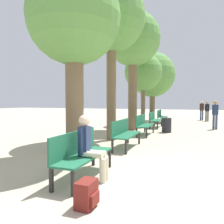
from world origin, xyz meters
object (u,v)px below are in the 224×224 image
Objects in this scene: tree_row_3 at (143,72)px; pedestrian_far at (202,109)px; trash_bin at (167,125)px; tree_row_4 at (152,75)px; bench_row_2 at (143,123)px; bench_row_3 at (154,119)px; tree_row_2 at (133,41)px; bench_row_0 at (80,151)px; tree_row_0 at (74,22)px; backpack at (87,194)px; pedestrian_near at (215,113)px; person_seated at (90,145)px; bench_row_4 at (161,115)px; tree_row_1 at (111,20)px; pedestrian_mid at (207,110)px; bench_row_1 at (124,132)px.

pedestrian_far is at bearing 53.76° from tree_row_3.
tree_row_4 is at bearing 106.14° from trash_bin.
bench_row_2 is 2.42× the size of trash_bin.
bench_row_3 is 4.69m from tree_row_2.
tree_row_0 reaches higher than bench_row_0.
tree_row_4 is 15.53m from backpack.
person_seated is at bearing -107.90° from pedestrian_near.
pedestrian_far is (3.83, 14.21, -2.86)m from tree_row_0.
pedestrian_near is (3.36, -2.69, 0.38)m from bench_row_4.
tree_row_0 is at bearing -105.07° from pedestrian_far.
tree_row_0 reaches higher than person_seated.
bench_row_3 is 6.53m from tree_row_1.
tree_row_4 is 3.48× the size of pedestrian_mid.
tree_row_2 reaches higher than trash_bin.
bench_row_4 is at bearing 84.95° from tree_row_0.
bench_row_1 and bench_row_3 have the same top height.
tree_row_4 is (0.00, 3.50, 0.23)m from tree_row_3.
bench_row_1 is 1.00× the size of bench_row_3.
bench_row_0 is 14.31m from tree_row_4.
backpack is at bearing -86.05° from bench_row_3.
pedestrian_mid is at bearing 72.56° from tree_row_0.
bench_row_3 is 0.32× the size of tree_row_4.
tree_row_2 is 3.99× the size of pedestrian_near.
bench_row_3 is 9.26m from person_seated.
backpack is at bearing -91.49° from trash_bin.
tree_row_0 is at bearing -107.58° from trash_bin.
bench_row_3 is at bearing 56.77° from tree_row_2.
bench_row_0 and bench_row_1 have the same top height.
bench_row_2 is at bearing 90.00° from bench_row_1.
bench_row_4 is 1.10× the size of pedestrian_far.
pedestrian_far is at bearing 74.93° from tree_row_0.
pedestrian_near is (4.32, 5.19, -3.93)m from tree_row_1.
person_seated is at bearing 113.69° from backpack.
tree_row_4 is (-0.96, 7.79, 3.18)m from bench_row_2.
bench_row_1 is 4.46× the size of backpack.
bench_row_1 is at bearing -90.00° from bench_row_3.
tree_row_2 is (0.00, 6.30, 1.10)m from tree_row_0.
tree_row_2 reaches higher than pedestrian_near.
bench_row_4 is at bearing -60.10° from tree_row_4.
pedestrian_mid reaches higher than bench_row_1.
tree_row_1 is (-0.96, 4.38, 4.31)m from bench_row_0.
tree_row_2 is 3.03m from tree_row_3.
tree_row_2 is at bearing -120.79° from pedestrian_mid.
tree_row_2 is 6.30m from tree_row_4.
tree_row_1 is 6.20m from person_seated.
bench_row_1 reaches higher than backpack.
bench_row_4 is 4.46m from pedestrian_far.
pedestrian_mid reaches higher than bench_row_0.
bench_row_1 is 1.00× the size of bench_row_2.
tree_row_0 reaches higher than pedestrian_far.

